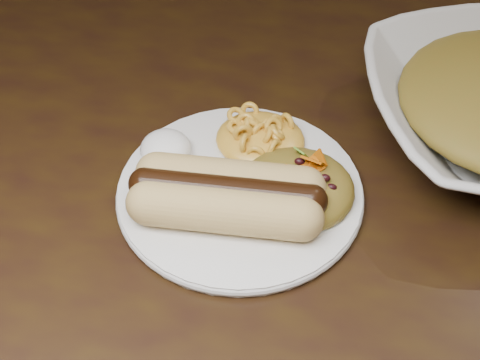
# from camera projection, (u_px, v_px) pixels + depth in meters

# --- Properties ---
(table) EXTENTS (1.60, 0.90, 0.75)m
(table) POSITION_uv_depth(u_px,v_px,m) (158.00, 218.00, 0.73)
(table) COLOR black
(table) RESTS_ON floor
(plate) EXTENTS (0.24, 0.24, 0.01)m
(plate) POSITION_uv_depth(u_px,v_px,m) (240.00, 192.00, 0.62)
(plate) COLOR white
(plate) RESTS_ON table
(hotdog) EXTENTS (0.14, 0.08, 0.04)m
(hotdog) POSITION_uv_depth(u_px,v_px,m) (227.00, 195.00, 0.59)
(hotdog) COLOR tan
(hotdog) RESTS_ON plate
(mac_and_cheese) EXTENTS (0.10, 0.09, 0.03)m
(mac_and_cheese) POSITION_uv_depth(u_px,v_px,m) (261.00, 130.00, 0.64)
(mac_and_cheese) COLOR #FFE850
(mac_and_cheese) RESTS_ON plate
(sour_cream) EXTENTS (0.06, 0.06, 0.03)m
(sour_cream) POSITION_uv_depth(u_px,v_px,m) (165.00, 144.00, 0.63)
(sour_cream) COLOR white
(sour_cream) RESTS_ON plate
(taco_salad) EXTENTS (0.10, 0.09, 0.04)m
(taco_salad) POSITION_uv_depth(u_px,v_px,m) (297.00, 181.00, 0.60)
(taco_salad) COLOR #B24D19
(taco_salad) RESTS_ON plate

